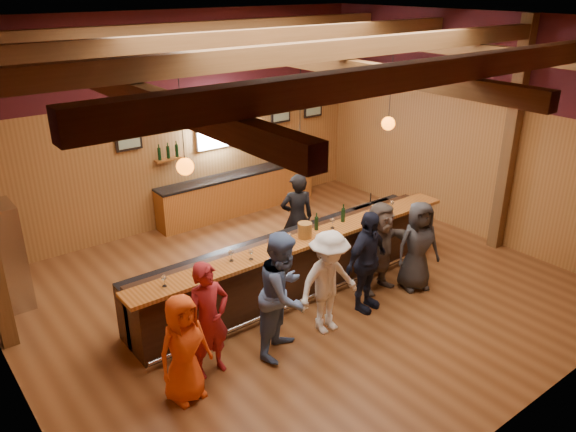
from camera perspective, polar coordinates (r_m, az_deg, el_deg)
The scene contains 26 objects.
room at distance 8.73m, azimuth 0.99°, elevation 10.83°, with size 9.04×9.00×4.52m.
bar_counter at distance 9.74m, azimuth 0.62°, elevation -4.74°, with size 6.30×1.07×1.11m.
back_bar_cabinet at distance 13.05m, azimuth -5.04°, elevation 2.37°, with size 4.00×0.52×0.95m.
window at distance 12.57m, azimuth -7.41°, elevation 8.99°, with size 0.95×0.09×0.95m.
framed_pictures at distance 12.99m, azimuth -4.07°, elevation 9.81°, with size 5.35×0.05×0.45m.
wine_shelves at distance 12.62m, azimuth -7.15°, elevation 7.04°, with size 3.00×0.18×0.30m.
pendant_lights at distance 8.81m, azimuth 1.21°, elevation 7.55°, with size 4.24×0.24×1.37m.
customer_orange at distance 7.38m, azimuth -10.55°, elevation -13.11°, with size 0.73×0.48×1.50m, color #E14A15.
customer_redvest at distance 7.71m, azimuth -8.05°, elevation -10.39°, with size 0.61×0.40×1.68m, color maroon.
customer_denim at distance 8.00m, azimuth -0.46°, elevation -7.91°, with size 0.92×0.71×1.89m, color #516DA2.
customer_white at distance 8.51m, azimuth 4.14°, elevation -6.76°, with size 1.08×0.62×1.67m, color white.
customer_navy at distance 9.11m, azimuth 7.99°, elevation -4.63°, with size 1.01×0.42×1.73m, color black.
customer_brown at distance 9.73m, azimuth 9.33°, elevation -3.15°, with size 1.51×0.48×1.63m, color #524841.
customer_dark at distance 9.92m, azimuth 13.06°, elevation -2.99°, with size 0.79×0.51×1.61m, color #2B2A2D.
bartender at distance 10.61m, azimuth 0.91°, elevation -0.20°, with size 0.64×0.42×1.75m, color black.
ice_bucket at distance 9.22m, azimuth 1.72°, elevation -1.45°, with size 0.23×0.23×0.26m, color brown.
bottle_a at distance 9.51m, azimuth 2.90°, elevation -0.73°, with size 0.07×0.07×0.31m.
bottle_b at distance 9.86m, azimuth 5.62°, elevation 0.12°, with size 0.07×0.07×0.32m.
glass_a at distance 7.98m, azimuth -12.50°, elevation -6.21°, with size 0.08×0.08×0.17m.
glass_b at distance 8.23m, azimuth -8.79°, elevation -4.97°, with size 0.08×0.08×0.17m.
glass_c at distance 8.50m, azimuth -5.81°, elevation -3.77°, with size 0.08×0.08×0.19m.
glass_d at distance 8.52m, azimuth -3.79°, elevation -3.70°, with size 0.08×0.08×0.17m.
glass_e at distance 9.02m, azimuth 0.12°, elevation -2.02°, with size 0.08×0.08×0.18m.
glass_f at distance 9.58m, azimuth 4.55°, elevation -0.51°, with size 0.08×0.08×0.19m.
glass_g at distance 10.27m, azimuth 8.64°, elevation 0.90°, with size 0.08×0.08×0.17m.
glass_h at distance 10.50m, azimuth 10.53°, elevation 1.30°, with size 0.08×0.08×0.18m.
Camera 1 is at (-5.34, -6.60, 5.06)m, focal length 35.00 mm.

